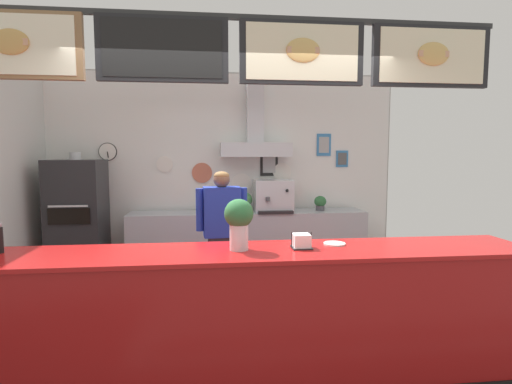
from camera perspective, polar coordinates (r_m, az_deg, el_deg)
The scene contains 13 objects.
ground_plane at distance 3.77m, azimuth -3.18°, elevation -21.96°, with size 6.42×6.42×0.00m, color #514C47.
back_wall_assembly at distance 5.84m, azimuth -4.31°, elevation 3.68°, with size 5.11×3.02×2.92m.
service_counter at distance 3.10m, azimuth -2.69°, elevation -17.72°, with size 4.41×0.65×1.04m.
back_prep_counter at distance 5.79m, azimuth -1.09°, elevation -7.36°, with size 3.34×0.54×0.91m.
pizza_oven at distance 5.81m, azimuth -24.05°, elevation -3.96°, with size 0.67×0.67×1.76m.
shop_worker at distance 4.31m, azimuth -4.86°, elevation -6.67°, with size 0.54×0.25×1.55m.
espresso_machine at distance 5.69m, azimuth 2.48°, elevation -0.57°, with size 0.54×0.47×0.45m.
potted_sage at distance 5.70m, azimuth -1.71°, elevation -1.22°, with size 0.23×0.23×0.28m.
potted_basil at distance 5.63m, azimuth -6.59°, elevation -1.68°, with size 0.20×0.20×0.22m.
potted_oregano at distance 5.86m, azimuth 9.15°, elevation -1.52°, with size 0.17×0.17×0.21m.
basil_vase at distance 2.91m, azimuth -2.46°, elevation -4.26°, with size 0.21×0.21×0.37m.
napkin_holder at distance 3.01m, azimuth 6.50°, elevation -7.05°, with size 0.15×0.15×0.12m.
condiment_plate at distance 3.18m, azimuth 11.14°, elevation -7.25°, with size 0.17×0.17×0.01m.
Camera 1 is at (-0.17, -3.34, 1.74)m, focal length 28.04 mm.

